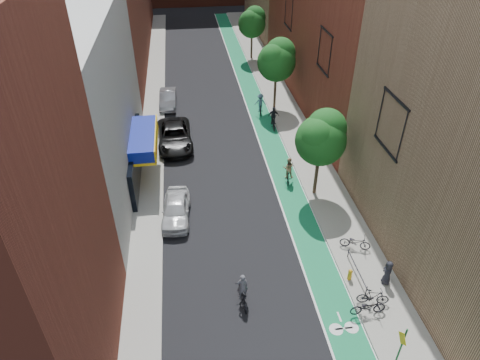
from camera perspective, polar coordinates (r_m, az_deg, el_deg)
name	(u,v)px	position (r m, az deg, el deg)	size (l,w,h in m)	color
ground	(261,321)	(22.85, 2.87, -18.28)	(160.00, 160.00, 0.00)	black
bike_lane	(255,100)	(43.90, 1.96, 10.56)	(2.00, 68.00, 0.01)	#167C56
sidewalk_left	(154,106)	(43.42, -11.36, 9.69)	(2.00, 68.00, 0.15)	gray
sidewalk_right	(279,98)	(44.33, 5.20, 10.79)	(3.00, 68.00, 0.15)	gray
building_left_white	(63,107)	(31.00, -22.53, 9.04)	(8.00, 20.00, 12.00)	silver
tree_near	(322,137)	(28.35, 10.83, 5.70)	(3.40, 3.36, 6.42)	#332619
tree_mid	(277,59)	(40.56, 4.96, 15.77)	(3.55, 3.53, 6.74)	#332619
tree_far	(252,22)	(53.81, 1.65, 20.37)	(3.30, 3.25, 6.21)	#332619
sign_pole	(400,348)	(20.94, 20.57, -20.26)	(0.13, 0.71, 3.00)	#194C26
parked_car_white	(176,209)	(28.22, -8.53, -3.84)	(1.75, 4.35, 1.48)	silver
parked_car_black	(175,136)	(36.10, -8.69, 5.80)	(2.76, 5.98, 1.66)	black
parked_car_silver	(168,99)	(43.08, -9.58, 10.64)	(1.54, 4.41, 1.45)	gray
cyclist_lead	(243,294)	(23.07, 0.34, -14.93)	(0.79, 1.91, 1.96)	black
cyclist_lane_near	(288,172)	(31.37, 6.43, 1.09)	(0.90, 1.68, 1.99)	black
cyclist_lane_mid	(273,121)	(38.49, 4.49, 7.91)	(1.00, 1.91, 1.99)	black
cyclist_lane_far	(260,105)	(40.86, 2.72, 9.94)	(1.11, 1.70, 2.00)	black
parked_bike_near	(368,307)	(23.46, 16.71, -15.90)	(0.65, 1.86, 0.98)	black
parked_bike_mid	(373,297)	(23.95, 17.33, -14.64)	(0.47, 1.67, 1.00)	black
parked_bike_far	(355,242)	(26.66, 15.12, -7.98)	(0.63, 1.80, 0.95)	black
pedestrian	(388,273)	(24.98, 19.07, -11.59)	(0.75, 0.49, 1.53)	black
fire_hydrant	(350,274)	(24.86, 14.46, -12.07)	(0.25, 0.25, 0.71)	gold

